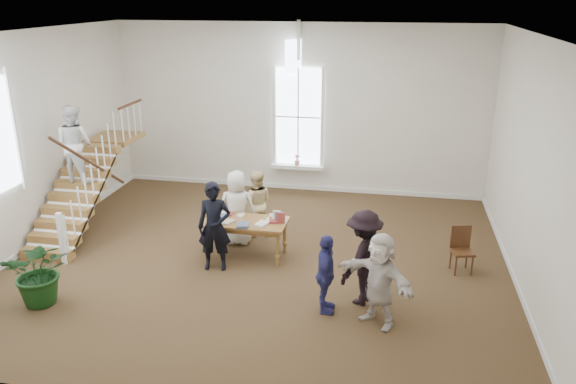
% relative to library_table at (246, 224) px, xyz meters
% --- Properties ---
extents(ground, '(10.00, 10.00, 0.00)m').
position_rel_library_table_xyz_m(ground, '(0.32, -0.08, -0.71)').
color(ground, '#3F2D18').
rests_on(ground, ground).
extents(room_shell, '(10.49, 10.00, 10.00)m').
position_rel_library_table_xyz_m(room_shell, '(0.32, 4.31, -0.31)').
color(room_shell, beige).
rests_on(room_shell, ground).
extents(staircase, '(1.10, 4.10, 2.92)m').
position_rel_library_table_xyz_m(staircase, '(-4.02, 0.67, 0.91)').
color(staircase, brown).
rests_on(staircase, ground).
extents(library_table, '(1.71, 0.90, 0.86)m').
position_rel_library_table_xyz_m(library_table, '(0.00, 0.00, 0.00)').
color(library_table, brown).
rests_on(library_table, ground).
extents(police_officer, '(0.71, 0.53, 1.79)m').
position_rel_library_table_xyz_m(police_officer, '(-0.46, -0.65, 0.18)').
color(police_officer, black).
rests_on(police_officer, ground).
extents(elderly_woman, '(0.88, 0.64, 1.65)m').
position_rel_library_table_xyz_m(elderly_woman, '(-0.36, 0.60, 0.11)').
color(elderly_woman, silver).
rests_on(elderly_woman, ground).
extents(person_yellow, '(0.84, 0.71, 1.53)m').
position_rel_library_table_xyz_m(person_yellow, '(-0.06, 1.10, 0.05)').
color(person_yellow, beige).
rests_on(person_yellow, ground).
extents(woman_cluster_a, '(0.39, 0.85, 1.42)m').
position_rel_library_table_xyz_m(woman_cluster_a, '(1.88, -1.84, -0.00)').
color(woman_cluster_a, navy).
rests_on(woman_cluster_a, ground).
extents(woman_cluster_b, '(1.12, 1.29, 1.72)m').
position_rel_library_table_xyz_m(woman_cluster_b, '(2.48, -1.39, 0.15)').
color(woman_cluster_b, black).
rests_on(woman_cluster_b, ground).
extents(woman_cluster_c, '(1.48, 1.28, 1.61)m').
position_rel_library_table_xyz_m(woman_cluster_c, '(2.78, -2.04, 0.09)').
color(woman_cluster_c, silver).
rests_on(woman_cluster_c, ground).
extents(floor_plant, '(1.38, 1.29, 1.23)m').
position_rel_library_table_xyz_m(floor_plant, '(-3.05, -2.49, -0.10)').
color(floor_plant, '#103310').
rests_on(floor_plant, ground).
extents(side_chair, '(0.48, 0.48, 0.92)m').
position_rel_library_table_xyz_m(side_chair, '(4.30, 0.18, -0.20)').
color(side_chair, '#39190F').
rests_on(side_chair, ground).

